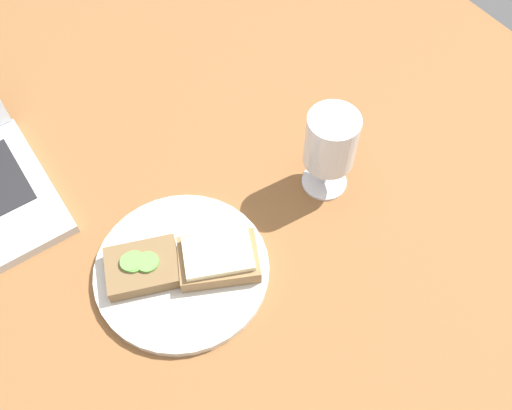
% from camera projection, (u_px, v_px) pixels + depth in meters
% --- Properties ---
extents(wooden_table, '(1.40, 1.40, 0.03)m').
position_uv_depth(wooden_table, '(208.00, 256.00, 0.81)').
color(wooden_table, brown).
rests_on(wooden_table, ground).
extents(plate, '(0.24, 0.24, 0.01)m').
position_uv_depth(plate, '(182.00, 270.00, 0.77)').
color(plate, silver).
rests_on(plate, wooden_table).
extents(sandwich_with_cheese, '(0.13, 0.11, 0.03)m').
position_uv_depth(sandwich_with_cheese, '(218.00, 259.00, 0.76)').
color(sandwich_with_cheese, '#937047').
rests_on(sandwich_with_cheese, plate).
extents(sandwich_with_cucumber, '(0.12, 0.10, 0.03)m').
position_uv_depth(sandwich_with_cucumber, '(143.00, 267.00, 0.75)').
color(sandwich_with_cucumber, brown).
rests_on(sandwich_with_cucumber, plate).
extents(wine_glass, '(0.07, 0.07, 0.14)m').
position_uv_depth(wine_glass, '(329.00, 143.00, 0.78)').
color(wine_glass, white).
rests_on(wine_glass, wooden_table).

